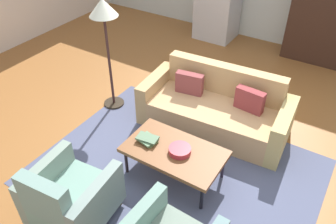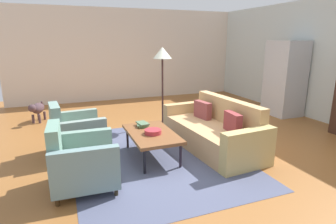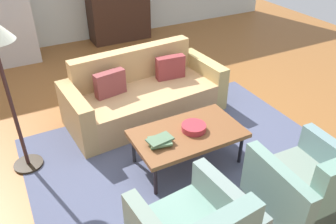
# 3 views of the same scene
# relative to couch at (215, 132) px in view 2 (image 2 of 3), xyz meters

# --- Properties ---
(ground_plane) EXTENTS (11.22, 11.22, 0.00)m
(ground_plane) POSITION_rel_couch_xyz_m (-0.06, -0.41, -0.29)
(ground_plane) COLOR #935A2B
(wall_left) EXTENTS (0.12, 7.26, 2.80)m
(wall_left) POSITION_rel_couch_xyz_m (-4.73, -0.41, 1.11)
(wall_left) COLOR beige
(wall_left) RESTS_ON ground
(area_rug) EXTENTS (3.40, 2.60, 0.01)m
(area_rug) POSITION_rel_couch_xyz_m (0.01, -1.14, -0.28)
(area_rug) COLOR #4D536E
(area_rug) RESTS_ON ground
(couch) EXTENTS (2.16, 1.05, 0.86)m
(couch) POSITION_rel_couch_xyz_m (0.00, 0.00, 0.00)
(couch) COLOR tan
(couch) RESTS_ON ground
(coffee_table) EXTENTS (1.20, 0.70, 0.42)m
(coffee_table) POSITION_rel_couch_xyz_m (0.01, -1.19, 0.10)
(coffee_table) COLOR black
(coffee_table) RESTS_ON ground
(armchair_left) EXTENTS (0.87, 0.87, 0.88)m
(armchair_left) POSITION_rel_couch_xyz_m (-0.59, -2.35, 0.06)
(armchair_left) COLOR #361A12
(armchair_left) RESTS_ON ground
(armchair_right) EXTENTS (0.83, 0.83, 0.88)m
(armchair_right) POSITION_rel_couch_xyz_m (0.60, -2.35, 0.06)
(armchair_right) COLOR #322B16
(armchair_right) RESTS_ON ground
(fruit_bowl) EXTENTS (0.27, 0.27, 0.07)m
(fruit_bowl) POSITION_rel_couch_xyz_m (0.08, -1.19, 0.17)
(fruit_bowl) COLOR #AC2D37
(fruit_bowl) RESTS_ON coffee_table
(book_stack) EXTENTS (0.28, 0.23, 0.07)m
(book_stack) POSITION_rel_couch_xyz_m (-0.35, -1.23, 0.17)
(book_stack) COLOR #507846
(book_stack) RESTS_ON coffee_table
(refrigerator) EXTENTS (0.80, 0.73, 1.85)m
(refrigerator) POSITION_rel_couch_xyz_m (-1.34, 2.77, 0.64)
(refrigerator) COLOR #B7BABF
(refrigerator) RESTS_ON ground
(floor_lamp) EXTENTS (0.40, 0.40, 1.72)m
(floor_lamp) POSITION_rel_couch_xyz_m (-1.61, -0.40, 1.16)
(floor_lamp) COLOR black
(floor_lamp) RESTS_ON ground
(dog) EXTENTS (0.68, 0.37, 0.48)m
(dog) POSITION_rel_couch_xyz_m (-2.85, -3.05, 0.03)
(dog) COLOR #49353B
(dog) RESTS_ON ground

